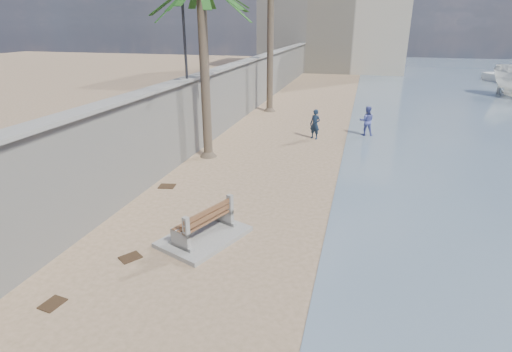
{
  "coord_description": "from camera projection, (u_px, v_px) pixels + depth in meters",
  "views": [
    {
      "loc": [
        2.75,
        -4.99,
        6.01
      ],
      "look_at": [
        -0.5,
        7.0,
        1.2
      ],
      "focal_mm": 28.0,
      "sensor_mm": 36.0,
      "label": 1
    }
  ],
  "objects": [
    {
      "name": "seawall",
      "position": [
        239.0,
        92.0,
        25.97
      ],
      "size": [
        0.45,
        70.0,
        3.5
      ],
      "primitive_type": "cube",
      "color": "gray",
      "rests_on": "ground_plane"
    },
    {
      "name": "person_a",
      "position": [
        315.0,
        122.0,
        21.65
      ],
      "size": [
        0.79,
        0.68,
        1.85
      ],
      "primitive_type": "imported",
      "rotation": [
        0.0,
        0.0,
        -0.41
      ],
      "color": "#142337",
      "rests_on": "ground_plane"
    },
    {
      "name": "end_building",
      "position": [
        335.0,
        14.0,
        52.1
      ],
      "size": [
        18.0,
        12.0,
        14.0
      ],
      "primitive_type": "cube",
      "color": "#B7AA93",
      "rests_on": "ground_plane"
    },
    {
      "name": "bench_far",
      "position": [
        204.0,
        225.0,
        11.67
      ],
      "size": [
        2.52,
        2.97,
        1.05
      ],
      "color": "gray",
      "rests_on": "ground_plane"
    },
    {
      "name": "person_b",
      "position": [
        367.0,
        119.0,
        22.31
      ],
      "size": [
        0.93,
        0.75,
        1.83
      ],
      "primitive_type": "imported",
      "rotation": [
        0.0,
        0.0,
        3.22
      ],
      "color": "#4F56A4",
      "rests_on": "ground_plane"
    },
    {
      "name": "debris_d",
      "position": [
        130.0,
        257.0,
        10.87
      ],
      "size": [
        0.66,
        0.69,
        0.03
      ],
      "primitive_type": "cube",
      "rotation": [
        0.0,
        0.0,
        4.12
      ],
      "color": "#382616",
      "rests_on": "ground_plane"
    },
    {
      "name": "debris_c",
      "position": [
        167.0,
        186.0,
        15.57
      ],
      "size": [
        0.68,
        0.59,
        0.03
      ],
      "primitive_type": "cube",
      "rotation": [
        0.0,
        0.0,
        3.33
      ],
      "color": "#382616",
      "rests_on": "ground_plane"
    },
    {
      "name": "debris_b",
      "position": [
        53.0,
        304.0,
        9.08
      ],
      "size": [
        0.48,
        0.56,
        0.03
      ],
      "primitive_type": "cube",
      "rotation": [
        0.0,
        0.0,
        1.43
      ],
      "color": "#382616",
      "rests_on": "ground_plane"
    },
    {
      "name": "streetlight",
      "position": [
        183.0,
        6.0,
        16.98
      ],
      "size": [
        0.28,
        0.28,
        5.12
      ],
      "color": "#2D2D33",
      "rests_on": "wall_cap"
    },
    {
      "name": "wall_cap",
      "position": [
        238.0,
        63.0,
        25.32
      ],
      "size": [
        0.8,
        70.0,
        0.12
      ],
      "primitive_type": "cube",
      "color": "gray",
      "rests_on": "seawall"
    }
  ]
}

